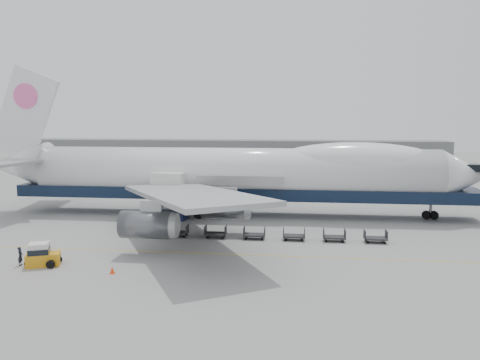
# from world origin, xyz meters

# --- Properties ---
(ground) EXTENTS (260.00, 260.00, 0.00)m
(ground) POSITION_xyz_m (0.00, 0.00, 0.00)
(ground) COLOR gray
(ground) RESTS_ON ground
(apron_line) EXTENTS (60.00, 0.15, 0.01)m
(apron_line) POSITION_xyz_m (0.00, -6.00, 0.01)
(apron_line) COLOR gold
(apron_line) RESTS_ON ground
(hangar) EXTENTS (110.00, 8.00, 7.00)m
(hangar) POSITION_xyz_m (-10.00, 70.00, 3.50)
(hangar) COLOR slate
(hangar) RESTS_ON ground
(airliner) EXTENTS (67.00, 55.30, 19.98)m
(airliner) POSITION_xyz_m (0.64, 12.00, 5.62)
(airliner) COLOR white
(airliner) RESTS_ON ground
(catering_truck) EXTENTS (4.77, 3.60, 5.99)m
(catering_truck) POSITION_xyz_m (-7.96, 8.45, 3.42)
(catering_truck) COLOR #19214B
(catering_truck) RESTS_ON ground
(baggage_tug) EXTENTS (3.14, 2.41, 2.04)m
(baggage_tug) POSITION_xyz_m (-14.15, -11.22, 0.91)
(baggage_tug) COLOR orange
(baggage_tug) RESTS_ON ground
(ground_worker) EXTENTS (0.51, 0.67, 1.66)m
(ground_worker) POSITION_xyz_m (-16.04, -11.38, 0.83)
(ground_worker) COLOR black
(ground_worker) RESTS_ON ground
(traffic_cone) EXTENTS (0.42, 0.42, 0.61)m
(traffic_cone) POSITION_xyz_m (-7.23, -12.52, 0.29)
(traffic_cone) COLOR #FF430D
(traffic_cone) RESTS_ON ground
(dolly_0) EXTENTS (2.30, 1.35, 1.30)m
(dolly_0) POSITION_xyz_m (-8.99, -0.13, 0.53)
(dolly_0) COLOR #2D2D30
(dolly_0) RESTS_ON ground
(dolly_1) EXTENTS (2.30, 1.35, 1.30)m
(dolly_1) POSITION_xyz_m (-4.79, -0.13, 0.53)
(dolly_1) COLOR #2D2D30
(dolly_1) RESTS_ON ground
(dolly_2) EXTENTS (2.30, 1.35, 1.30)m
(dolly_2) POSITION_xyz_m (-0.59, -0.13, 0.53)
(dolly_2) COLOR #2D2D30
(dolly_2) RESTS_ON ground
(dolly_3) EXTENTS (2.30, 1.35, 1.30)m
(dolly_3) POSITION_xyz_m (3.60, -0.13, 0.53)
(dolly_3) COLOR #2D2D30
(dolly_3) RESTS_ON ground
(dolly_4) EXTENTS (2.30, 1.35, 1.30)m
(dolly_4) POSITION_xyz_m (7.80, -0.13, 0.53)
(dolly_4) COLOR #2D2D30
(dolly_4) RESTS_ON ground
(dolly_5) EXTENTS (2.30, 1.35, 1.30)m
(dolly_5) POSITION_xyz_m (12.00, -0.13, 0.53)
(dolly_5) COLOR #2D2D30
(dolly_5) RESTS_ON ground
(dolly_6) EXTENTS (2.30, 1.35, 1.30)m
(dolly_6) POSITION_xyz_m (16.20, -0.13, 0.53)
(dolly_6) COLOR #2D2D30
(dolly_6) RESTS_ON ground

